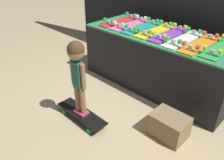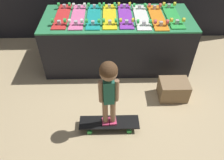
{
  "view_description": "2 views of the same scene",
  "coord_description": "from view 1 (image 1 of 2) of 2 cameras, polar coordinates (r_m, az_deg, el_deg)",
  "views": [
    {
      "loc": [
        1.41,
        -1.8,
        1.6
      ],
      "look_at": [
        -0.06,
        -0.32,
        0.37
      ],
      "focal_mm": 35.0,
      "sensor_mm": 36.0,
      "label": 1
    },
    {
      "loc": [
        -0.13,
        -2.16,
        2.03
      ],
      "look_at": [
        -0.09,
        -0.39,
        0.41
      ],
      "focal_mm": 35.0,
      "sensor_mm": 36.0,
      "label": 2
    }
  ],
  "objects": [
    {
      "name": "skateboard_on_floor",
      "position": [
        2.42,
        -7.96,
        -8.8
      ],
      "size": [
        0.65,
        0.18,
        0.09
      ],
      "color": "black",
      "rests_on": "ground_plane"
    },
    {
      "name": "skateboard_purple_on_rack",
      "position": [
        2.8,
        14.85,
        11.56
      ],
      "size": [
        0.18,
        0.71,
        0.09
      ],
      "color": "purple",
      "rests_on": "display_rack"
    },
    {
      "name": "skateboard_orange_on_rack",
      "position": [
        2.59,
        22.11,
        8.79
      ],
      "size": [
        0.18,
        0.71,
        0.09
      ],
      "color": "orange",
      "rests_on": "display_rack"
    },
    {
      "name": "storage_box",
      "position": [
        2.26,
        14.6,
        -11.52
      ],
      "size": [
        0.35,
        0.26,
        0.24
      ],
      "color": "#8E704C",
      "rests_on": "ground_plane"
    },
    {
      "name": "skateboard_green_on_rack",
      "position": [
        2.56,
        26.64,
        7.55
      ],
      "size": [
        0.18,
        0.71,
        0.09
      ],
      "color": "green",
      "rests_on": "display_rack"
    },
    {
      "name": "skateboard_red_on_rack",
      "position": [
        3.28,
        2.19,
        15.22
      ],
      "size": [
        0.18,
        0.71,
        0.09
      ],
      "color": "red",
      "rests_on": "display_rack"
    },
    {
      "name": "skateboard_white_on_rack",
      "position": [
        2.68,
        18.23,
        10.19
      ],
      "size": [
        0.18,
        0.71,
        0.09
      ],
      "color": "white",
      "rests_on": "display_rack"
    },
    {
      "name": "skateboard_pink_on_rack",
      "position": [
        3.13,
        4.87,
        14.43
      ],
      "size": [
        0.18,
        0.71,
        0.09
      ],
      "color": "pink",
      "rests_on": "display_rack"
    },
    {
      "name": "display_rack",
      "position": [
        2.97,
        12.02,
        5.17
      ],
      "size": [
        1.98,
        0.81,
        0.72
      ],
      "color": "black",
      "rests_on": "ground_plane"
    },
    {
      "name": "skateboard_yellow_on_rack",
      "position": [
        2.9,
        11.29,
        12.63
      ],
      "size": [
        0.18,
        0.71,
        0.09
      ],
      "color": "yellow",
      "rests_on": "display_rack"
    },
    {
      "name": "child",
      "position": [
        2.1,
        -9.09,
        3.75
      ],
      "size": [
        0.2,
        0.17,
        0.82
      ],
      "rotation": [
        0.0,
        0.0,
        0.07
      ],
      "color": "#E03D6B",
      "rests_on": "skateboard_on_floor"
    },
    {
      "name": "ground_plane",
      "position": [
        2.79,
        5.47,
        -4.54
      ],
      "size": [
        16.0,
        16.0,
        0.0
      ],
      "primitive_type": "plane",
      "color": "tan"
    },
    {
      "name": "skateboard_teal_on_rack",
      "position": [
        3.01,
        7.92,
        13.57
      ],
      "size": [
        0.18,
        0.71,
        0.09
      ],
      "color": "teal",
      "rests_on": "display_rack"
    }
  ]
}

